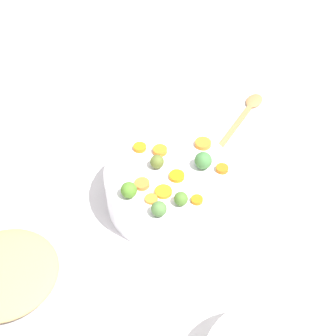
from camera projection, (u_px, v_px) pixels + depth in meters
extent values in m
cube|color=silver|center=(159.00, 199.00, 1.15)|extent=(2.40, 2.40, 0.02)
cylinder|color=white|center=(168.00, 187.00, 1.10)|extent=(0.28, 0.28, 0.10)
cylinder|color=#B7B3C2|center=(13.00, 295.00, 0.91)|extent=(0.22, 0.22, 0.11)
ellipsoid|color=tan|center=(3.00, 274.00, 0.86)|extent=(0.19, 0.19, 0.03)
cylinder|color=orange|center=(196.00, 200.00, 1.00)|extent=(0.03, 0.03, 0.01)
cylinder|color=orange|center=(150.00, 199.00, 1.01)|extent=(0.04, 0.04, 0.01)
cylinder|color=orange|center=(141.00, 184.00, 1.03)|extent=(0.04, 0.04, 0.01)
cylinder|color=orange|center=(176.00, 176.00, 1.05)|extent=(0.05, 0.05, 0.01)
cylinder|color=orange|center=(138.00, 148.00, 1.11)|extent=(0.04, 0.04, 0.01)
cylinder|color=orange|center=(162.00, 192.00, 1.02)|extent=(0.05, 0.05, 0.01)
cylinder|color=orange|center=(158.00, 150.00, 1.10)|extent=(0.04, 0.04, 0.01)
cylinder|color=orange|center=(221.00, 169.00, 1.06)|extent=(0.03, 0.03, 0.01)
cylinder|color=orange|center=(202.00, 144.00, 1.12)|extent=(0.05, 0.05, 0.01)
sphere|color=#507B3C|center=(159.00, 209.00, 0.97)|extent=(0.03, 0.03, 0.03)
sphere|color=#437C3F|center=(202.00, 161.00, 1.06)|extent=(0.04, 0.04, 0.04)
sphere|color=#4E782C|center=(180.00, 199.00, 0.99)|extent=(0.03, 0.03, 0.03)
sphere|color=#4F8427|center=(128.00, 190.00, 1.00)|extent=(0.03, 0.03, 0.03)
sphere|color=#5D6D2B|center=(156.00, 161.00, 1.06)|extent=(0.03, 0.03, 0.03)
cube|color=#AC7A48|center=(232.00, 129.00, 1.30)|extent=(0.13, 0.21, 0.01)
ellipsoid|color=#AC7A48|center=(253.00, 100.00, 1.37)|extent=(0.07, 0.08, 0.01)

